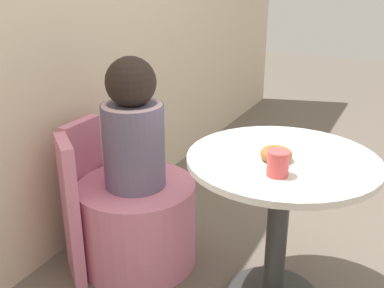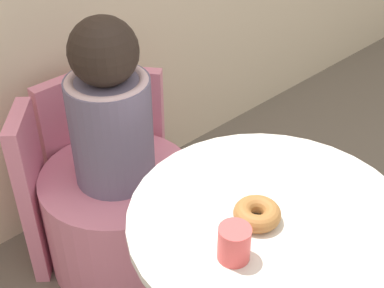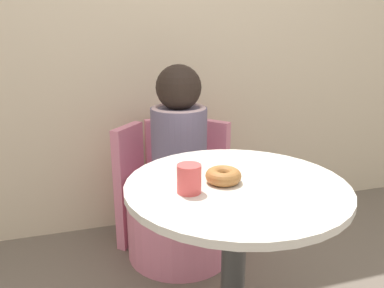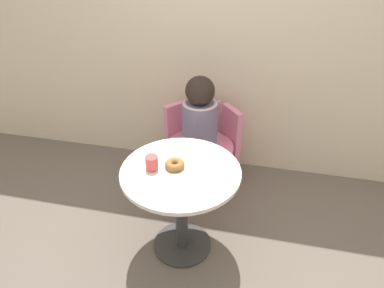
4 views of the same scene
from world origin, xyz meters
TOP-DOWN VIEW (x-y plane):
  - ground_plane at (0.00, 0.00)m, footprint 12.00×12.00m
  - back_wall at (0.00, 1.13)m, footprint 6.00×0.06m
  - round_table at (-0.07, 0.05)m, footprint 0.72×0.72m
  - tub_chair at (-0.09, 0.71)m, footprint 0.54×0.54m
  - booth_backrest at (-0.09, 0.94)m, footprint 0.64×0.24m
  - child_figure at (-0.09, 0.71)m, footprint 0.27×0.27m
  - donut at (-0.11, 0.07)m, footprint 0.12×0.12m
  - cup at (-0.24, 0.03)m, footprint 0.07×0.07m

SIDE VIEW (x-z plane):
  - ground_plane at x=0.00m, z-range 0.00..0.00m
  - tub_chair at x=-0.09m, z-range 0.00..0.40m
  - booth_backrest at x=-0.09m, z-range 0.00..0.66m
  - round_table at x=-0.07m, z-range 0.16..0.81m
  - child_figure at x=-0.09m, z-range 0.38..0.96m
  - donut at x=-0.11m, z-range 0.65..0.70m
  - cup at x=-0.24m, z-range 0.65..0.74m
  - back_wall at x=0.00m, z-range 0.00..2.40m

